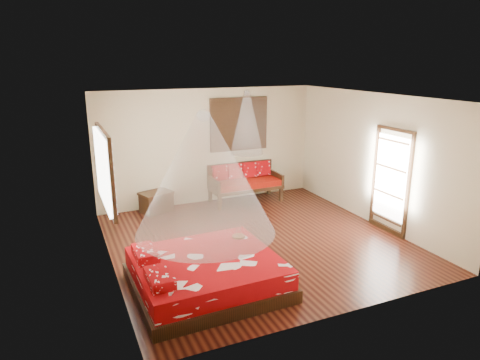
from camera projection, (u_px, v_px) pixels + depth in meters
room at (258, 172)px, 8.06m from camera, size 5.54×5.54×2.84m
bed at (206, 274)px, 6.63m from camera, size 2.28×2.07×0.65m
daybed at (244, 181)px, 10.71m from camera, size 1.77×0.79×0.94m
storage_chest at (156, 202)px, 9.99m from camera, size 0.83×0.72×0.49m
shutter_panel at (239, 124)px, 10.63m from camera, size 1.52×0.06×1.32m
window_left at (106, 169)px, 7.12m from camera, size 0.10×1.74×1.34m
glazed_door at (391, 181)px, 8.67m from camera, size 0.08×1.02×2.16m
wine_tray at (238, 235)px, 7.36m from camera, size 0.22×0.22×0.18m
mosquito_net_main at (205, 174)px, 6.21m from camera, size 2.10×2.10×1.80m
mosquito_net_daybed at (247, 123)px, 10.19m from camera, size 0.80×0.80×1.50m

